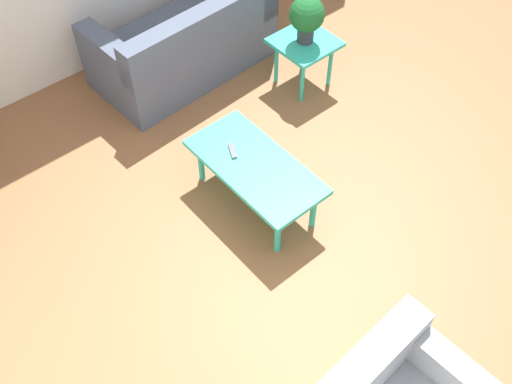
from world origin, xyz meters
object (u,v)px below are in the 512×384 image
Objects in this scene: side_table_plant at (304,47)px; potted_plant at (307,16)px; sofa at (186,44)px; coffee_table at (255,169)px.

side_table_plant is 0.34m from potted_plant.
sofa is 1.25m from potted_plant.
side_table_plant is (0.85, -1.33, 0.03)m from coffee_table.
side_table_plant is (-0.88, -0.76, 0.11)m from sofa.
coffee_table is 1.58m from side_table_plant.
potted_plant is at bearing -57.32° from coffee_table.
sofa is at bearing -18.34° from coffee_table.
sofa is 3.99× the size of potted_plant.
coffee_table is (-1.74, 0.58, 0.08)m from sofa.
coffee_table is at bearing 68.59° from sofa.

